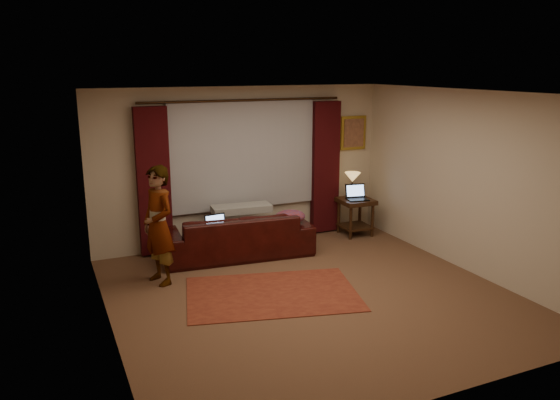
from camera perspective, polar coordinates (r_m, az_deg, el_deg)
The scene contains 20 objects.
floor at distance 7.26m, azimuth 3.19°, elevation -9.90°, with size 5.00×5.00×0.01m, color brown.
ceiling at distance 6.65m, azimuth 3.49°, elevation 11.10°, with size 5.00×5.00×0.02m, color silver.
wall_back at distance 9.08m, azimuth -3.93°, elevation 3.58°, with size 5.00×0.02×2.60m, color #C2B199.
wall_front at distance 4.85m, azimuth 17.08°, elevation -6.26°, with size 5.00×0.02×2.60m, color #C2B199.
wall_left at distance 6.14m, azimuth -17.90°, elevation -2.11°, with size 0.02×5.00×2.60m, color #C2B199.
wall_right at distance 8.27m, azimuth 18.93°, elevation 1.82°, with size 0.02×5.00×2.60m, color #C2B199.
sheer_curtain at distance 8.99m, azimuth -3.82°, elevation 4.77°, with size 2.50×0.05×1.80m, color #A0A0A8.
drape_left at distance 8.61m, azimuth -13.07°, elevation 1.86°, with size 0.50×0.14×2.30m, color #34080A.
drape_right at distance 9.62m, azimuth 4.74°, elevation 3.41°, with size 0.50×0.14×2.30m, color #34080A.
curtain_rod at distance 8.85m, azimuth -3.79°, elevation 10.36°, with size 0.04×0.04×3.40m, color #311E10.
picture_frame at distance 9.90m, azimuth 7.66°, elevation 6.97°, with size 0.50×0.04×0.60m, color #B4912F.
sofa at distance 8.55m, azimuth -4.52°, elevation -2.82°, with size 2.32×1.01×0.94m, color black.
throw_blanket at distance 8.68m, azimuth -4.10°, elevation 0.73°, with size 0.94×0.38×0.11m, color gray.
clothing_pile at distance 8.65m, azimuth 1.04°, elevation -1.83°, with size 0.51×0.39×0.22m, color brown.
laptop_sofa at distance 8.30m, azimuth -6.45°, elevation -2.51°, with size 0.33×0.36×0.24m, color black, non-canonical shape.
area_rug at distance 7.27m, azimuth -0.82°, elevation -9.75°, with size 2.22×1.48×0.01m, color maroon.
end_table at distance 9.71m, azimuth 7.88°, elevation -1.75°, with size 0.56×0.56×0.65m, color black.
tiffany_lamp at distance 9.71m, azimuth 7.56°, elevation 1.58°, with size 0.28×0.28×0.45m, color #A58249, non-canonical shape.
laptop_table at distance 9.54m, azimuth 8.13°, elevation 0.77°, with size 0.36×0.39×0.26m, color black, non-canonical shape.
person at distance 7.55m, azimuth -12.57°, elevation -2.61°, with size 0.48×0.48×1.64m, color gray.
Camera 1 is at (-3.06, -5.89, 2.92)m, focal length 35.00 mm.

